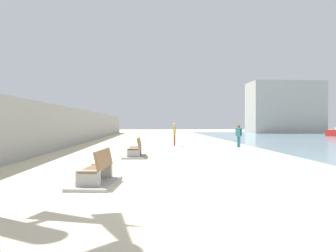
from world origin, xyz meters
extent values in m
plane|color=beige|center=(0.00, 18.00, 0.00)|extent=(120.00, 120.00, 0.00)
cube|color=#9E9E99|center=(-7.50, 18.00, 1.42)|extent=(0.80, 64.00, 2.85)
cube|color=#9E9E99|center=(-2.86, 0.69, 0.25)|extent=(0.62, 0.25, 0.50)
cube|color=#9E9E99|center=(-2.73, 2.08, 0.25)|extent=(0.62, 0.25, 0.50)
cube|color=olive|center=(-2.80, 1.38, 0.45)|extent=(0.65, 1.64, 0.06)
cube|color=olive|center=(-2.57, 1.36, 0.73)|extent=(0.31, 1.61, 0.50)
cube|color=#9E9E99|center=(-2.80, 1.38, 0.04)|extent=(1.29, 2.19, 0.08)
cube|color=#9E9E99|center=(-2.12, 7.77, 0.25)|extent=(0.60, 0.21, 0.50)
cube|color=#9E9E99|center=(-2.09, 9.17, 0.25)|extent=(0.60, 0.21, 0.50)
cube|color=olive|center=(-2.10, 8.47, 0.45)|extent=(0.54, 1.61, 0.06)
cube|color=olive|center=(-1.87, 8.47, 0.73)|extent=(0.20, 1.60, 0.50)
cube|color=#9E9E99|center=(-2.10, 8.47, 0.04)|extent=(1.15, 2.12, 0.08)
cylinder|color=teal|center=(4.83, 14.61, 0.39)|extent=(0.12, 0.12, 0.79)
cylinder|color=teal|center=(4.91, 14.52, 0.39)|extent=(0.12, 0.12, 0.79)
cube|color=teal|center=(4.87, 14.56, 1.07)|extent=(0.35, 0.36, 0.56)
sphere|color=brown|center=(4.87, 14.56, 1.48)|extent=(0.21, 0.21, 0.21)
cylinder|color=teal|center=(4.72, 14.72, 1.09)|extent=(0.09, 0.09, 0.50)
cylinder|color=teal|center=(5.02, 14.40, 1.09)|extent=(0.09, 0.09, 0.50)
cylinder|color=#B22D33|center=(0.43, 15.96, 0.43)|extent=(0.12, 0.12, 0.85)
cylinder|color=#B22D33|center=(0.44, 16.09, 0.43)|extent=(0.12, 0.12, 0.85)
cube|color=gold|center=(0.43, 16.02, 1.16)|extent=(0.22, 0.34, 0.60)
sphere|color=tan|center=(0.43, 16.02, 1.60)|extent=(0.23, 0.23, 0.23)
cylinder|color=gold|center=(0.41, 15.81, 1.19)|extent=(0.09, 0.09, 0.54)
cylinder|color=gold|center=(0.46, 16.24, 1.19)|extent=(0.09, 0.09, 0.54)
cube|color=#ADAAA3|center=(21.48, 46.00, 4.35)|extent=(12.00, 6.00, 8.71)
camera|label=1|loc=(-1.22, -7.53, 1.71)|focal=34.01mm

